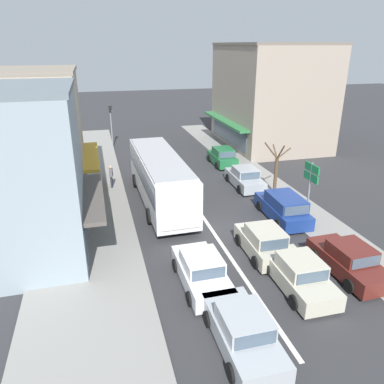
% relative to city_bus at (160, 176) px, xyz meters
% --- Properties ---
extents(ground_plane, '(140.00, 140.00, 0.00)m').
position_rel_city_bus_xyz_m(ground_plane, '(2.07, -4.53, -1.88)').
color(ground_plane, '#2D2D30').
extents(lane_centre_line, '(0.20, 28.00, 0.01)m').
position_rel_city_bus_xyz_m(lane_centre_line, '(2.07, -0.53, -1.88)').
color(lane_centre_line, silver).
rests_on(lane_centre_line, ground).
extents(sidewalk_left, '(5.20, 44.00, 0.14)m').
position_rel_city_bus_xyz_m(sidewalk_left, '(-4.73, 1.47, -1.81)').
color(sidewalk_left, gray).
rests_on(sidewalk_left, ground).
extents(kerb_right, '(2.80, 44.00, 0.12)m').
position_rel_city_bus_xyz_m(kerb_right, '(8.27, 1.47, -1.82)').
color(kerb_right, gray).
rests_on(kerb_right, ground).
extents(shopfront_corner_near, '(7.94, 7.07, 8.15)m').
position_rel_city_bus_xyz_m(shopfront_corner_near, '(-8.11, -4.68, 2.19)').
color(shopfront_corner_near, '#84939E').
rests_on(shopfront_corner_near, ground).
extents(shopfront_mid_block, '(7.86, 7.58, 8.44)m').
position_rel_city_bus_xyz_m(shopfront_mid_block, '(-8.11, 2.93, 2.33)').
color(shopfront_mid_block, '#B2A38E').
rests_on(shopfront_mid_block, ground).
extents(building_right_far, '(9.66, 11.60, 9.96)m').
position_rel_city_bus_xyz_m(building_right_far, '(13.56, 12.45, 3.09)').
color(building_right_far, gray).
rests_on(building_right_far, ground).
extents(city_bus, '(2.86, 10.89, 3.23)m').
position_rel_city_bus_xyz_m(city_bus, '(0.00, 0.00, 0.00)').
color(city_bus, silver).
rests_on(city_bus, ground).
extents(sedan_queue_gap_filler, '(1.93, 4.22, 1.47)m').
position_rel_city_bus_xyz_m(sedan_queue_gap_filler, '(4.02, -10.75, -1.22)').
color(sedan_queue_gap_filler, '#B7B29E').
rests_on(sedan_queue_gap_filler, ground).
extents(sedan_queue_far_back, '(1.94, 4.22, 1.47)m').
position_rel_city_bus_xyz_m(sedan_queue_far_back, '(0.07, -9.46, -1.22)').
color(sedan_queue_far_back, silver).
rests_on(sedan_queue_far_back, ground).
extents(hatchback_behind_bus_near, '(1.86, 3.72, 1.54)m').
position_rel_city_bus_xyz_m(hatchback_behind_bus_near, '(3.70, -7.88, -1.17)').
color(hatchback_behind_bus_near, '#B7B29E').
rests_on(hatchback_behind_bus_near, ground).
extents(sedan_behind_bus_mid, '(1.90, 4.20, 1.47)m').
position_rel_city_bus_xyz_m(sedan_behind_bus_mid, '(0.43, -13.32, -1.22)').
color(sedan_behind_bus_mid, '#9EA3A8').
rests_on(sedan_behind_bus_mid, ground).
extents(parked_sedan_kerb_front, '(1.98, 4.24, 1.47)m').
position_rel_city_bus_xyz_m(parked_sedan_kerb_front, '(6.77, -10.34, -1.22)').
color(parked_sedan_kerb_front, '#561E19').
rests_on(parked_sedan_kerb_front, ground).
extents(parked_wagon_kerb_second, '(2.04, 4.55, 1.58)m').
position_rel_city_bus_xyz_m(parked_wagon_kerb_second, '(6.61, -4.38, -1.14)').
color(parked_wagon_kerb_second, navy).
rests_on(parked_wagon_kerb_second, ground).
extents(parked_sedan_kerb_third, '(1.96, 4.23, 1.47)m').
position_rel_city_bus_xyz_m(parked_sedan_kerb_third, '(6.51, 1.36, -1.22)').
color(parked_sedan_kerb_third, '#9EA3A8').
rests_on(parked_sedan_kerb_third, ground).
extents(parked_hatchback_kerb_rear, '(1.82, 3.70, 1.54)m').
position_rel_city_bus_xyz_m(parked_hatchback_kerb_rear, '(6.69, 6.87, -1.17)').
color(parked_hatchback_kerb_rear, '#1E6638').
rests_on(parked_hatchback_kerb_rear, ground).
extents(traffic_light_downstreet, '(0.33, 0.24, 4.20)m').
position_rel_city_bus_xyz_m(traffic_light_downstreet, '(-2.14, 15.48, 0.97)').
color(traffic_light_downstreet, gray).
rests_on(traffic_light_downstreet, ground).
extents(directional_road_sign, '(0.10, 1.40, 3.60)m').
position_rel_city_bus_xyz_m(directional_road_sign, '(7.85, -4.94, 0.82)').
color(directional_road_sign, gray).
rests_on(directional_road_sign, ground).
extents(street_tree_right, '(1.99, 1.64, 3.81)m').
position_rel_city_bus_xyz_m(street_tree_right, '(7.91, -0.65, -0.12)').
color(street_tree_right, brown).
rests_on(street_tree_right, ground).
extents(pedestrian_with_handbag_near, '(0.31, 0.66, 1.63)m').
position_rel_city_bus_xyz_m(pedestrian_with_handbag_near, '(-2.98, 3.35, -0.81)').
color(pedestrian_with_handbag_near, '#232838').
rests_on(pedestrian_with_handbag_near, sidewalk_left).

